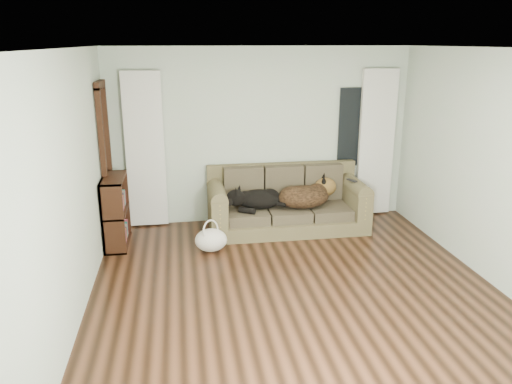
{
  "coord_description": "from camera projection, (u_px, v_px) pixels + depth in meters",
  "views": [
    {
      "loc": [
        -1.21,
        -4.79,
        2.66
      ],
      "look_at": [
        -0.21,
        1.6,
        0.7
      ],
      "focal_mm": 35.0,
      "sensor_mm": 36.0,
      "label": 1
    }
  ],
  "objects": [
    {
      "name": "sofa",
      "position": [
        287.0,
        200.0,
        7.26
      ],
      "size": [
        2.27,
        0.98,
        0.93
      ],
      "primitive_type": "cube",
      "color": "brown",
      "rests_on": "floor"
    },
    {
      "name": "curtain_right",
      "position": [
        376.0,
        143.0,
        7.7
      ],
      "size": [
        0.55,
        0.08,
        2.25
      ],
      "primitive_type": "cube",
      "color": "silver",
      "rests_on": "ground"
    },
    {
      "name": "window_pane",
      "position": [
        354.0,
        127.0,
        7.62
      ],
      "size": [
        0.5,
        0.03,
        1.2
      ],
      "primitive_type": "cube",
      "color": "black",
      "rests_on": "wall_back"
    },
    {
      "name": "bookshelf",
      "position": [
        116.0,
        210.0,
        6.68
      ],
      "size": [
        0.35,
        0.78,
        0.95
      ],
      "primitive_type": "cube",
      "rotation": [
        0.0,
        0.0,
        -0.08
      ],
      "color": "black",
      "rests_on": "floor"
    },
    {
      "name": "door_casing",
      "position": [
        107.0,
        165.0,
        6.79
      ],
      "size": [
        0.07,
        0.6,
        2.1
      ],
      "primitive_type": "cube",
      "color": "black",
      "rests_on": "ground"
    },
    {
      "name": "ceiling",
      "position": [
        304.0,
        48.0,
        4.72
      ],
      "size": [
        5.0,
        5.0,
        0.0
      ],
      "primitive_type": "plane",
      "color": "white",
      "rests_on": "ground"
    },
    {
      "name": "tv_remote",
      "position": [
        352.0,
        180.0,
        7.22
      ],
      "size": [
        0.11,
        0.18,
        0.02
      ],
      "primitive_type": "cube",
      "rotation": [
        0.0,
        0.0,
        0.4
      ],
      "color": "black",
      "rests_on": "sofa"
    },
    {
      "name": "floor",
      "position": [
        297.0,
        294.0,
        5.48
      ],
      "size": [
        5.0,
        5.0,
        0.0
      ],
      "primitive_type": "plane",
      "color": "black",
      "rests_on": "ground"
    },
    {
      "name": "wall_left",
      "position": [
        71.0,
        190.0,
        4.77
      ],
      "size": [
        0.04,
        5.0,
        2.6
      ],
      "primitive_type": "cube",
      "color": "#B5BCB2",
      "rests_on": "ground"
    },
    {
      "name": "dog_black_lab",
      "position": [
        256.0,
        200.0,
        7.17
      ],
      "size": [
        0.7,
        0.53,
        0.28
      ],
      "primitive_type": "ellipsoid",
      "rotation": [
        0.0,
        0.0,
        -0.12
      ],
      "color": "black",
      "rests_on": "sofa"
    },
    {
      "name": "tote_bag",
      "position": [
        211.0,
        240.0,
        6.55
      ],
      "size": [
        0.52,
        0.47,
        0.31
      ],
      "primitive_type": "ellipsoid",
      "rotation": [
        0.0,
        0.0,
        0.43
      ],
      "color": "silver",
      "rests_on": "floor"
    },
    {
      "name": "dog_shepherd",
      "position": [
        306.0,
        197.0,
        7.25
      ],
      "size": [
        0.82,
        0.61,
        0.35
      ],
      "primitive_type": "ellipsoid",
      "rotation": [
        0.0,
        0.0,
        3.21
      ],
      "color": "black",
      "rests_on": "sofa"
    },
    {
      "name": "curtain_left",
      "position": [
        145.0,
        151.0,
        7.18
      ],
      "size": [
        0.55,
        0.08,
        2.25
      ],
      "primitive_type": "cube",
      "color": "silver",
      "rests_on": "ground"
    },
    {
      "name": "wall_back",
      "position": [
        261.0,
        136.0,
        7.46
      ],
      "size": [
        4.5,
        0.04,
        2.6
      ],
      "primitive_type": "cube",
      "color": "#B5BCB2",
      "rests_on": "ground"
    },
    {
      "name": "wall_right",
      "position": [
        501.0,
        172.0,
        5.43
      ],
      "size": [
        0.04,
        5.0,
        2.6
      ],
      "primitive_type": "cube",
      "color": "#B5BCB2",
      "rests_on": "ground"
    }
  ]
}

